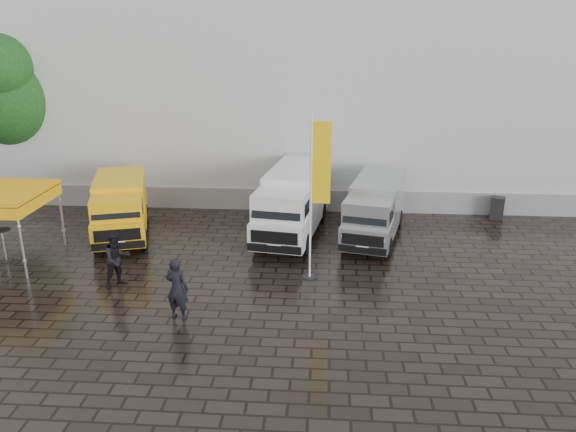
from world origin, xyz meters
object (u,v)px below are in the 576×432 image
at_px(cocktail_table, 4,245).
at_px(person_front, 177,289).
at_px(person_tent, 117,259).
at_px(van_yellow, 121,209).
at_px(wheelie_bin, 497,208).
at_px(van_white, 293,205).
at_px(van_silver, 375,211).
at_px(flagpole, 317,189).

relative_size(cocktail_table, person_front, 0.63).
bearing_deg(person_tent, van_yellow, 61.05).
distance_m(cocktail_table, wheelie_bin, 20.15).
bearing_deg(cocktail_table, person_tent, -19.29).
bearing_deg(van_yellow, van_white, -11.57).
height_order(van_yellow, van_silver, van_yellow).
bearing_deg(van_silver, flagpole, -106.77).
bearing_deg(person_tent, van_white, -3.92).
height_order(van_silver, wheelie_bin, van_silver).
height_order(wheelie_bin, person_tent, person_tent).
distance_m(cocktail_table, person_tent, 5.14).
bearing_deg(flagpole, person_tent, -170.70).
bearing_deg(van_yellow, person_tent, -88.62).
bearing_deg(person_tent, flagpole, -37.85).
bearing_deg(van_silver, person_tent, -137.01).
relative_size(van_silver, person_tent, 2.83).
height_order(van_yellow, wheelie_bin, van_yellow).
distance_m(van_yellow, cocktail_table, 4.40).
height_order(van_white, cocktail_table, van_white).
distance_m(flagpole, person_front, 5.43).
bearing_deg(person_front, van_white, -98.71).
bearing_deg(van_white, flagpole, -67.00).
bearing_deg(cocktail_table, van_silver, 13.60).
xyz_separation_m(van_white, wheelie_bin, (8.93, 2.76, -0.82)).
relative_size(van_white, person_tent, 3.21).
bearing_deg(cocktail_table, flagpole, -3.25).
bearing_deg(person_tent, wheelie_bin, -18.47).
xyz_separation_m(van_white, van_silver, (3.29, -0.12, -0.15)).
height_order(cocktail_table, person_tent, person_tent).
distance_m(van_silver, wheelie_bin, 6.37).
distance_m(van_yellow, person_front, 7.60).
bearing_deg(van_silver, person_front, -118.28).
xyz_separation_m(van_yellow, flagpole, (7.90, -3.40, 1.99)).
height_order(wheelie_bin, person_front, person_front).
bearing_deg(person_front, wheelie_bin, -126.70).
relative_size(van_silver, flagpole, 0.96).
distance_m(van_yellow, flagpole, 8.83).
xyz_separation_m(van_white, cocktail_table, (-10.26, -3.39, -0.71)).
height_order(van_white, van_silver, van_white).
bearing_deg(flagpole, cocktail_table, 176.75).
height_order(van_silver, person_tent, van_silver).
relative_size(van_yellow, van_silver, 0.94).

